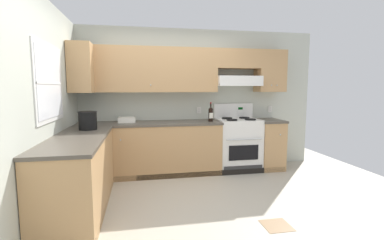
{
  "coord_description": "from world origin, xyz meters",
  "views": [
    {
      "loc": [
        -0.5,
        -3.45,
        1.5
      ],
      "look_at": [
        0.28,
        0.7,
        1.0
      ],
      "focal_mm": 25.75,
      "sensor_mm": 36.0,
      "label": 1
    }
  ],
  "objects": [
    {
      "name": "counter_left_run",
      "position": [
        -1.24,
        -0.0,
        0.45
      ],
      "size": [
        0.63,
        1.91,
        0.91
      ],
      "color": "tan",
      "rests_on": "ground_plane"
    },
    {
      "name": "wine_bottle",
      "position": [
        0.71,
        1.19,
        1.05
      ],
      "size": [
        0.08,
        0.08,
        0.34
      ],
      "color": "black",
      "rests_on": "counter_back_run"
    },
    {
      "name": "bucket",
      "position": [
        -1.23,
        0.58,
        1.04
      ],
      "size": [
        0.26,
        0.26,
        0.26
      ],
      "color": "black",
      "rests_on": "counter_left_run"
    },
    {
      "name": "wall_left",
      "position": [
        -1.59,
        0.23,
        1.34
      ],
      "size": [
        0.47,
        4.0,
        2.55
      ],
      "color": "beige",
      "rests_on": "ground_plane"
    },
    {
      "name": "wall_back",
      "position": [
        0.39,
        1.53,
        1.48
      ],
      "size": [
        4.68,
        0.57,
        2.55
      ],
      "color": "beige",
      "rests_on": "ground_plane"
    },
    {
      "name": "bowl",
      "position": [
        -0.73,
        1.34,
        0.94
      ],
      "size": [
        0.29,
        0.26,
        0.08
      ],
      "color": "white",
      "rests_on": "counter_back_run"
    },
    {
      "name": "counter_back_run",
      "position": [
        -0.01,
        1.24,
        0.45
      ],
      "size": [
        3.6,
        0.65,
        0.91
      ],
      "color": "tan",
      "rests_on": "ground_plane"
    },
    {
      "name": "floor_accent_tile",
      "position": [
        0.94,
        -0.82,
        0.0
      ],
      "size": [
        0.3,
        0.3,
        0.01
      ],
      "primitive_type": "cube",
      "color": "olive",
      "rests_on": "ground_plane"
    },
    {
      "name": "stove",
      "position": [
        1.24,
        1.25,
        0.48
      ],
      "size": [
        0.76,
        0.62,
        1.2
      ],
      "color": "white",
      "rests_on": "ground_plane"
    },
    {
      "name": "ground_plane",
      "position": [
        0.0,
        0.0,
        0.0
      ],
      "size": [
        7.04,
        7.04,
        0.0
      ],
      "primitive_type": "plane",
      "color": "#B2AA99"
    }
  ]
}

